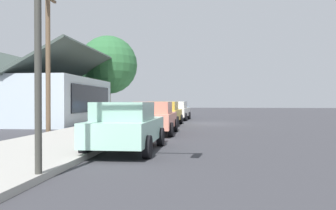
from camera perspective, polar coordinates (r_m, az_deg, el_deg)
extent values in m
plane|color=#38383D|center=(25.38, 6.50, -3.03)|extent=(120.00, 120.00, 0.00)
cube|color=#A3A099|center=(25.92, -5.99, -2.77)|extent=(60.00, 4.20, 0.16)
cube|color=#9ED1BC|center=(11.43, -6.63, -4.09)|extent=(4.54, 1.84, 0.70)
cube|color=#86B1A0|center=(10.96, -7.17, -1.00)|extent=(2.19, 1.60, 0.56)
cylinder|color=black|center=(13.04, -9.06, -5.05)|extent=(0.66, 0.23, 0.66)
cylinder|color=black|center=(12.68, -1.23, -5.21)|extent=(0.66, 0.23, 0.66)
cylinder|color=black|center=(10.38, -13.24, -6.53)|extent=(0.66, 0.23, 0.66)
cylinder|color=black|center=(9.93, -3.42, -6.84)|extent=(0.66, 0.23, 0.66)
cube|color=#EA8C75|center=(17.22, -2.18, -2.49)|extent=(4.38, 1.83, 0.70)
cube|color=tan|center=(16.76, -2.38, -0.42)|extent=(2.10, 1.61, 0.56)
cylinder|color=black|center=(18.72, -4.37, -3.32)|extent=(0.66, 0.22, 0.66)
cylinder|color=black|center=(18.49, 1.20, -3.37)|extent=(0.66, 0.22, 0.66)
cylinder|color=black|center=(16.06, -6.07, -3.98)|extent=(0.66, 0.22, 0.66)
cylinder|color=black|center=(15.79, 0.43, -4.05)|extent=(0.66, 0.22, 0.66)
cube|color=gold|center=(23.53, -0.48, -1.65)|extent=(4.87, 1.99, 0.70)
cube|color=gold|center=(23.04, -0.64, -0.13)|extent=(2.36, 1.70, 0.56)
cylinder|color=black|center=(25.17, -2.14, -2.30)|extent=(0.66, 0.24, 0.66)
cylinder|color=black|center=(24.93, 2.12, -2.33)|extent=(0.66, 0.24, 0.66)
cylinder|color=black|center=(22.22, -3.39, -2.69)|extent=(0.66, 0.24, 0.66)
cylinder|color=black|center=(21.96, 1.43, -2.73)|extent=(0.66, 0.24, 0.66)
cube|color=silver|center=(29.99, 1.40, -1.16)|extent=(4.88, 2.14, 0.70)
cube|color=beige|center=(29.50, 1.27, 0.04)|extent=(2.39, 1.77, 0.56)
cylinder|color=black|center=(31.60, 0.08, -1.70)|extent=(0.67, 0.26, 0.66)
cylinder|color=black|center=(31.36, 3.45, -1.72)|extent=(0.67, 0.26, 0.66)
cylinder|color=black|center=(28.68, -0.85, -1.94)|extent=(0.67, 0.26, 0.66)
cylinder|color=black|center=(28.42, 2.85, -1.96)|extent=(0.67, 0.26, 0.66)
cube|color=#8CB7E0|center=(36.08, 1.84, -0.85)|extent=(4.53, 1.88, 0.70)
cube|color=#779CBE|center=(35.63, 1.77, 0.14)|extent=(2.19, 1.60, 0.56)
cylinder|color=black|center=(37.57, 0.74, -1.33)|extent=(0.67, 0.24, 0.66)
cylinder|color=black|center=(37.40, 3.38, -1.34)|extent=(0.67, 0.24, 0.66)
cylinder|color=black|center=(34.82, 0.19, -1.48)|extent=(0.67, 0.24, 0.66)
cylinder|color=black|center=(34.64, 3.04, -1.49)|extent=(0.67, 0.24, 0.66)
cube|color=#ADBCC6|center=(26.85, -20.01, 0.60)|extent=(9.93, 7.59, 3.24)
cube|color=black|center=(25.42, -12.21, 0.98)|extent=(7.94, 0.08, 1.81)
cube|color=#3F4C47|center=(26.21, -16.27, 6.36)|extent=(10.53, 4.09, 2.28)
cube|color=#3F4C47|center=(27.86, -23.56, 5.99)|extent=(10.53, 4.09, 2.28)
cylinder|color=brown|center=(32.63, -9.69, 0.85)|extent=(0.44, 0.44, 3.48)
sphere|color=#2D6638|center=(32.80, -9.70, 6.45)|extent=(5.32, 5.32, 5.32)
cylinder|color=#383833|center=(7.54, -20.41, 8.05)|extent=(0.14, 0.14, 5.20)
cylinder|color=brown|center=(18.99, -18.95, 7.04)|extent=(0.24, 0.24, 7.50)
cylinder|color=red|center=(16.20, -8.14, -3.57)|extent=(0.22, 0.22, 0.55)
sphere|color=red|center=(16.18, -8.14, -2.35)|extent=(0.18, 0.18, 0.18)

